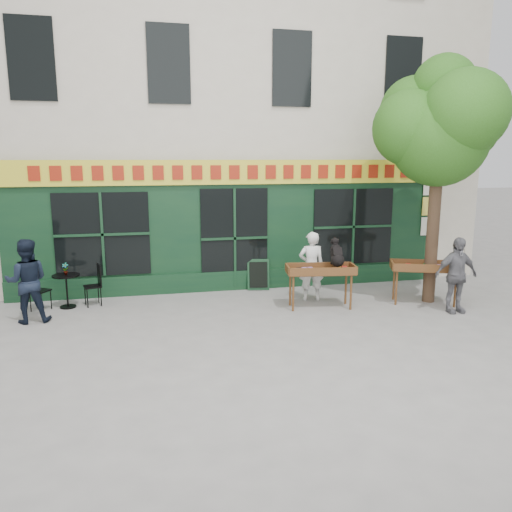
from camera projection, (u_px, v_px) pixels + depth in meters
The scene contains 14 objects.
ground at pixel (254, 317), 10.65m from camera, with size 80.00×80.00×0.00m, color slate.
building at pixel (213, 104), 15.41m from camera, with size 14.00×7.26×10.00m.
street_tree at pixel (440, 123), 11.11m from camera, with size 3.05×2.90×5.60m.
book_cart_center at pixel (321, 272), 11.19m from camera, with size 1.57×0.82×0.99m.
dog at pixel (337, 252), 11.13m from camera, with size 0.34×0.60×0.60m, color black, non-canonical shape.
woman at pixel (311, 266), 11.81m from camera, with size 0.60×0.39×1.65m, color silver.
book_cart_right at pixel (425, 269), 11.52m from camera, with size 1.62×1.11×0.99m.
man_right at pixel (456, 275), 10.86m from camera, with size 0.98×0.41×1.67m, color slate.
bistro_table at pixel (66, 284), 11.24m from camera, with size 0.60×0.60×0.76m.
bistro_chair_left at pixel (36, 286), 11.05m from camera, with size 0.49×0.49×0.95m.
bistro_chair_right at pixel (96, 281), 11.44m from camera, with size 0.45×0.45×0.95m.
potted_plant at pixel (65, 269), 11.17m from camera, with size 0.15×0.10×0.28m, color gray.
man_left at pixel (27, 281), 10.19m from camera, with size 0.85×0.66×1.74m, color black.
chalkboard at pixel (258, 275), 12.79m from camera, with size 0.58×0.27×0.79m.
Camera 1 is at (-2.16, -9.96, 3.35)m, focal length 35.00 mm.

